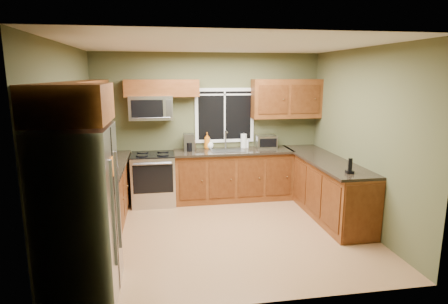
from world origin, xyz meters
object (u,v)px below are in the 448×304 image
object	(u,v)px
coffee_maker	(189,143)
range	(154,179)
kettle	(192,143)
cordless_phone	(350,169)
paper_towel_roll	(244,141)
toaster_oven	(266,142)
refrigerator	(79,214)
soap_bottle_a	(207,141)
soap_bottle_c	(210,144)
microwave	(151,108)
soap_bottle_b	(246,142)

from	to	relation	value
coffee_maker	range	bearing A→B (deg)	-170.62
kettle	cordless_phone	size ratio (longest dim) A/B	1.18
range	kettle	xyz separation A→B (m)	(0.71, 0.18, 0.59)
paper_towel_roll	cordless_phone	bearing A→B (deg)	-62.86
toaster_oven	range	bearing A→B (deg)	-176.03
refrigerator	toaster_oven	size ratio (longest dim) A/B	4.66
refrigerator	range	bearing A→B (deg)	76.03
paper_towel_roll	soap_bottle_a	xyz separation A→B (m)	(-0.70, 0.02, 0.02)
range	toaster_oven	distance (m)	2.21
refrigerator	cordless_phone	bearing A→B (deg)	14.49
toaster_oven	cordless_phone	xyz separation A→B (m)	(0.65, -2.02, -0.05)
range	toaster_oven	size ratio (longest dim) A/B	2.43
soap_bottle_c	cordless_phone	size ratio (longest dim) A/B	0.86
microwave	soap_bottle_a	size ratio (longest dim) A/B	2.47
soap_bottle_b	cordless_phone	world-z (taller)	cordless_phone
range	paper_towel_roll	bearing A→B (deg)	7.06
range	coffee_maker	bearing A→B (deg)	9.38
refrigerator	range	distance (m)	2.89
paper_towel_roll	soap_bottle_b	xyz separation A→B (m)	(0.05, 0.02, -0.03)
range	toaster_oven	world-z (taller)	toaster_oven
coffee_maker	refrigerator	bearing A→B (deg)	-115.03
refrigerator	soap_bottle_c	xyz separation A→B (m)	(1.74, 3.00, 0.13)
coffee_maker	kettle	world-z (taller)	coffee_maker
cordless_phone	soap_bottle_c	bearing A→B (deg)	129.23
range	soap_bottle_b	size ratio (longest dim) A/B	4.50
cordless_phone	range	bearing A→B (deg)	145.89
toaster_oven	cordless_phone	world-z (taller)	toaster_oven
microwave	cordless_phone	xyz separation A→B (m)	(2.77, -2.01, -0.72)
coffee_maker	kettle	xyz separation A→B (m)	(0.06, 0.07, -0.03)
kettle	range	bearing A→B (deg)	-165.75
toaster_oven	soap_bottle_a	distance (m)	1.12
soap_bottle_b	kettle	bearing A→B (deg)	-177.25
refrigerator	paper_towel_roll	size ratio (longest dim) A/B	6.19
range	soap_bottle_c	world-z (taller)	soap_bottle_c
toaster_oven	soap_bottle_b	bearing A→B (deg)	167.35
soap_bottle_a	cordless_phone	xyz separation A→B (m)	(1.76, -2.11, -0.09)
microwave	soap_bottle_a	world-z (taller)	microwave
soap_bottle_a	microwave	bearing A→B (deg)	-174.64
soap_bottle_a	soap_bottle_b	bearing A→B (deg)	0.00
microwave	coffee_maker	size ratio (longest dim) A/B	2.46
kettle	paper_towel_roll	world-z (taller)	paper_towel_roll
refrigerator	kettle	distance (m)	3.27
coffee_maker	soap_bottle_c	bearing A→B (deg)	17.18
microwave	coffee_maker	xyz separation A→B (m)	(0.65, -0.03, -0.65)
refrigerator	kettle	bearing A→B (deg)	64.62
microwave	soap_bottle_b	xyz separation A→B (m)	(1.75, 0.09, -0.69)
toaster_oven	coffee_maker	xyz separation A→B (m)	(-1.47, -0.04, 0.03)
range	toaster_oven	xyz separation A→B (m)	(2.12, 0.15, 0.59)
microwave	kettle	xyz separation A→B (m)	(0.71, 0.04, -0.67)
kettle	refrigerator	bearing A→B (deg)	-115.38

